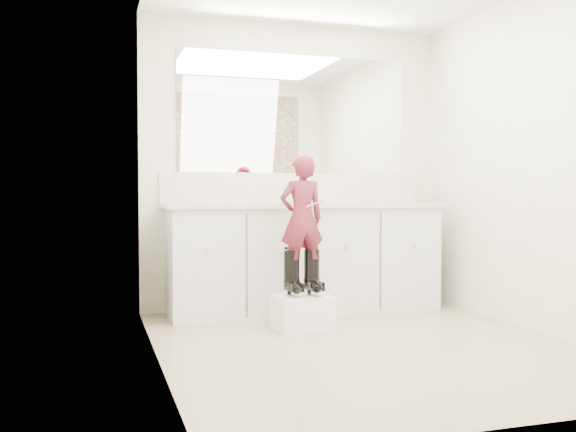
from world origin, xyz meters
name	(u,v)px	position (x,y,z in m)	size (l,w,h in m)	color
floor	(366,345)	(0.00, 0.00, 0.00)	(3.00, 3.00, 0.00)	#827155
wall_back	(294,166)	(0.00, 1.50, 1.20)	(2.60, 2.60, 0.00)	beige
wall_front	(518,136)	(0.00, -1.50, 1.20)	(2.60, 2.60, 0.00)	beige
wall_left	(157,152)	(-1.30, 0.00, 1.20)	(3.00, 3.00, 0.00)	beige
wall_right	(540,160)	(1.30, 0.00, 1.20)	(3.00, 3.00, 0.00)	beige
vanity_cabinet	(304,260)	(0.00, 1.23, 0.42)	(2.20, 0.55, 0.85)	silver
countertop	(305,205)	(0.00, 1.21, 0.87)	(2.28, 0.58, 0.04)	beige
backsplash	(295,188)	(0.00, 1.49, 1.02)	(2.28, 0.03, 0.25)	beige
mirror	(295,114)	(0.00, 1.49, 1.64)	(2.00, 0.02, 1.00)	white
dot_panel	(518,25)	(0.00, -1.49, 1.65)	(2.00, 0.01, 1.20)	#472819
faucet	(299,197)	(0.00, 1.38, 0.94)	(0.08, 0.08, 0.10)	silver
cup	(367,197)	(0.54, 1.21, 0.94)	(0.11, 0.11, 0.10)	beige
soap_bottle	(281,191)	(-0.20, 1.24, 0.98)	(0.08, 0.09, 0.18)	silver
step_stool	(303,313)	(-0.24, 0.56, 0.12)	(0.38, 0.32, 0.25)	white
boot_left	(292,273)	(-0.31, 0.58, 0.41)	(0.12, 0.21, 0.32)	black
boot_right	(312,272)	(-0.16, 0.58, 0.41)	(0.12, 0.21, 0.32)	black
toddler	(302,218)	(-0.24, 0.58, 0.79)	(0.32, 0.21, 0.89)	#A43246
toothbrush	(315,203)	(-0.17, 0.50, 0.90)	(0.01, 0.01, 0.14)	#EF5D88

